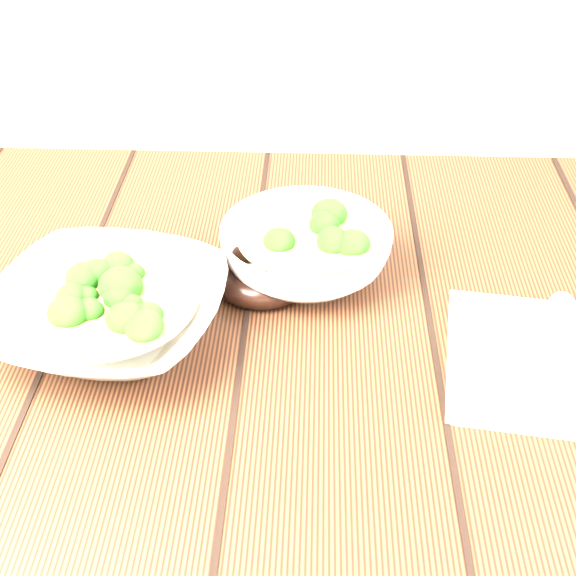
% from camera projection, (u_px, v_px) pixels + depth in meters
% --- Properties ---
extents(table, '(1.20, 0.80, 0.75)m').
position_uv_depth(table, '(266.00, 402.00, 0.94)').
color(table, '#331C0E').
rests_on(table, ground).
extents(soup_bowl_front, '(0.28, 0.28, 0.07)m').
position_uv_depth(soup_bowl_front, '(107.00, 311.00, 0.83)').
color(soup_bowl_front, silver).
rests_on(soup_bowl_front, table).
extents(soup_bowl_back, '(0.24, 0.24, 0.07)m').
position_uv_depth(soup_bowl_back, '(306.00, 250.00, 0.92)').
color(soup_bowl_back, silver).
rests_on(soup_bowl_back, table).
extents(trivet, '(0.15, 0.15, 0.03)m').
position_uv_depth(trivet, '(262.00, 275.00, 0.92)').
color(trivet, black).
rests_on(trivet, table).
extents(napkin, '(0.26, 0.23, 0.01)m').
position_uv_depth(napkin, '(568.00, 365.00, 0.80)').
color(napkin, beige).
rests_on(napkin, table).
extents(spoon_left, '(0.08, 0.19, 0.01)m').
position_uv_depth(spoon_left, '(560.00, 328.00, 0.83)').
color(spoon_left, '#B1AA9C').
rests_on(spoon_left, napkin).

